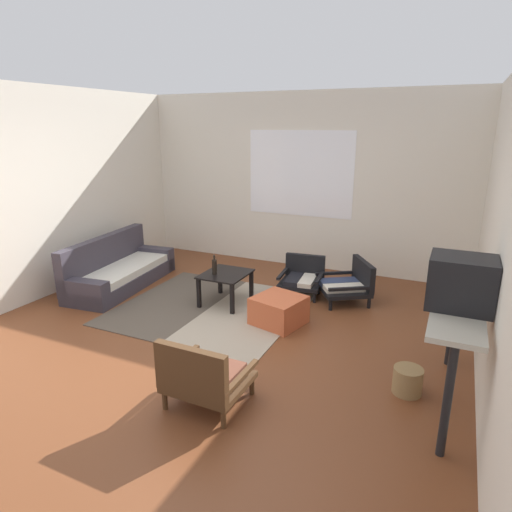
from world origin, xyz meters
TOP-DOWN VIEW (x-y plane):
  - ground_plane at (0.00, 0.00)m, footprint 7.80×7.80m
  - far_wall_with_window at (0.00, 3.06)m, footprint 5.60×0.13m
  - side_wall_right at (2.66, 0.30)m, footprint 0.12×6.60m
  - side_wall_left at (-2.66, 0.30)m, footprint 0.12×6.60m
  - area_rug at (-0.39, 0.85)m, footprint 2.16×2.07m
  - couch at (-1.99, 1.02)m, footprint 0.87×1.86m
  - coffee_table at (-0.29, 1.08)m, footprint 0.55×0.62m
  - armchair_by_window at (0.47, 1.85)m, footprint 0.60×0.59m
  - armchair_striped_foreground at (0.59, -0.90)m, footprint 0.63×0.58m
  - armchair_corner at (1.11, 1.84)m, footprint 0.84×0.85m
  - ottoman_orange at (0.55, 0.81)m, footprint 0.63×0.63m
  - console_shelf at (2.36, -0.02)m, footprint 0.37×1.46m
  - crt_television at (2.36, -0.13)m, footprint 0.46×0.38m
  - clay_vase at (2.36, 0.26)m, footprint 0.23×0.23m
  - glass_bottle at (-0.39, 0.99)m, footprint 0.06×0.06m
  - wicker_basket at (2.06, -0.01)m, footprint 0.25×0.25m

SIDE VIEW (x-z plane):
  - ground_plane at x=0.00m, z-range 0.00..0.00m
  - area_rug at x=-0.39m, z-range 0.00..0.01m
  - wicker_basket at x=2.06m, z-range 0.00..0.23m
  - ottoman_orange at x=0.55m, z-range 0.00..0.32m
  - couch at x=-1.99m, z-range -0.14..0.57m
  - armchair_by_window at x=0.47m, z-range -0.02..0.48m
  - armchair_corner at x=1.11m, z-range -0.02..0.51m
  - armchair_striped_foreground at x=0.59m, z-range -0.03..0.58m
  - coffee_table at x=-0.29m, z-range 0.13..0.54m
  - glass_bottle at x=-0.39m, z-range 0.39..0.63m
  - console_shelf at x=2.36m, z-range 0.33..1.23m
  - clay_vase at x=2.36m, z-range 0.86..1.17m
  - crt_television at x=2.36m, z-range 0.90..1.29m
  - side_wall_right at x=2.66m, z-range 0.00..2.70m
  - side_wall_left at x=-2.66m, z-range 0.00..2.70m
  - far_wall_with_window at x=0.00m, z-range 0.00..2.70m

